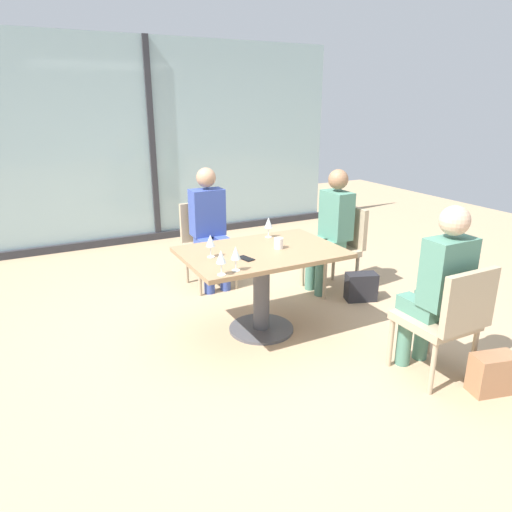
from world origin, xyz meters
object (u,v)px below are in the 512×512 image
object	(u,v)px
chair_far_right	(339,243)
chair_front_right	(447,316)
dining_table_main	(261,271)
coffee_cup	(279,243)
person_far_right	(331,225)
wine_glass_1	(236,253)
person_near_window	(210,223)
wine_glass_0	(269,223)
person_front_right	(439,283)
cell_phone_on_table	(246,258)
wine_glass_3	(210,241)
wine_glass_2	(221,257)
chair_near_window	(206,239)
handbag_0	(493,374)
handbag_1	(361,287)

from	to	relation	value
chair_far_right	chair_front_right	bearing A→B (deg)	-102.42
dining_table_main	coffee_cup	xyz separation A→B (m)	(0.15, -0.02, 0.23)
person_far_right	wine_glass_1	bearing A→B (deg)	-150.02
person_near_window	wine_glass_0	xyz separation A→B (m)	(0.23, -0.83, 0.16)
chair_far_right	person_front_right	size ratio (longest dim) A/B	0.69
cell_phone_on_table	person_far_right	bearing A→B (deg)	12.02
dining_table_main	chair_front_right	size ratio (longest dim) A/B	1.48
person_front_right	wine_glass_1	bearing A→B (deg)	145.90
chair_far_right	wine_glass_3	size ratio (longest dim) A/B	4.70
wine_glass_1	wine_glass_0	bearing A→B (deg)	46.15
dining_table_main	wine_glass_0	bearing A→B (deg)	52.83
chair_far_right	wine_glass_1	size ratio (longest dim) A/B	4.70
person_far_right	coffee_cup	bearing A→B (deg)	-150.49
person_near_window	wine_glass_2	xyz separation A→B (m)	(-0.52, -1.52, 0.16)
chair_front_right	coffee_cup	bearing A→B (deg)	117.34
person_front_right	chair_far_right	bearing A→B (deg)	76.78
chair_front_right	wine_glass_0	distance (m)	1.69
chair_front_right	chair_near_window	xyz separation A→B (m)	(-0.78, 2.50, 0.00)
chair_near_window	handbag_0	world-z (taller)	chair_near_window
wine_glass_2	cell_phone_on_table	distance (m)	0.41
person_far_right	person_near_window	xyz separation A→B (m)	(-1.06, 0.65, 0.00)
person_front_right	person_far_right	distance (m)	1.66
wine_glass_2	coffee_cup	xyz separation A→B (m)	(0.67, 0.35, -0.09)
person_front_right	handbag_1	xyz separation A→B (m)	(0.40, 1.26, -0.56)
person_front_right	wine_glass_2	bearing A→B (deg)	149.57
wine_glass_2	wine_glass_1	bearing A→B (deg)	13.63
person_front_right	wine_glass_2	distance (m)	1.52
wine_glass_2	wine_glass_3	world-z (taller)	same
wine_glass_1	wine_glass_2	distance (m)	0.13
person_far_right	cell_phone_on_table	world-z (taller)	person_far_right
person_near_window	handbag_0	xyz separation A→B (m)	(0.97, -2.67, -0.56)
wine_glass_1	wine_glass_3	world-z (taller)	same
wine_glass_3	handbag_1	size ratio (longest dim) A/B	0.62
handbag_1	wine_glass_1	bearing A→B (deg)	-144.22
chair_near_window	wine_glass_1	size ratio (longest dim) A/B	4.70
wine_glass_1	handbag_1	size ratio (longest dim) A/B	0.62
chair_front_right	chair_near_window	bearing A→B (deg)	107.40
chair_near_window	cell_phone_on_table	distance (m)	1.43
person_front_right	person_near_window	size ratio (longest dim) A/B	1.00
chair_far_right	handbag_1	xyz separation A→B (m)	(0.02, -0.38, -0.36)
chair_far_right	handbag_0	xyz separation A→B (m)	(-0.19, -2.02, -0.36)
person_near_window	chair_front_right	bearing A→B (deg)	-71.85
coffee_cup	wine_glass_3	bearing A→B (deg)	175.21
chair_near_window	person_front_right	distance (m)	2.53
chair_front_right	chair_near_window	world-z (taller)	same
wine_glass_1	cell_phone_on_table	xyz separation A→B (m)	(0.18, 0.20, -0.13)
chair_front_right	handbag_1	world-z (taller)	chair_front_right
dining_table_main	handbag_0	xyz separation A→B (m)	(0.97, -1.52, -0.41)
chair_near_window	wine_glass_1	world-z (taller)	wine_glass_1
dining_table_main	person_near_window	size ratio (longest dim) A/B	1.02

